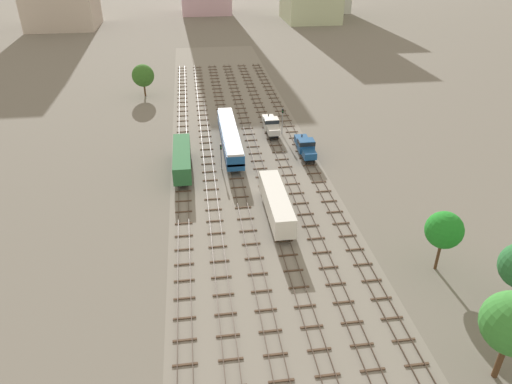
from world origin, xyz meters
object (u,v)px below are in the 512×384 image
(freight_boxcar_far_left_near, at_px, (182,158))
(passenger_coach_centre_left_midfar, at_px, (230,136))
(freight_boxcar_centre_nearest, at_px, (276,203))
(signal_post_nearest, at_px, (282,118))
(signal_post_near, at_px, (221,153))
(shunter_loco_right_mid, at_px, (305,146))
(shunter_loco_centre_right_far, at_px, (271,124))

(freight_boxcar_far_left_near, relative_size, passenger_coach_centre_left_midfar, 0.64)
(freight_boxcar_centre_nearest, distance_m, signal_post_nearest, 30.13)
(freight_boxcar_centre_nearest, bearing_deg, freight_boxcar_far_left_near, 128.76)
(freight_boxcar_centre_nearest, xyz_separation_m, signal_post_nearest, (6.42, 29.42, 0.93))
(passenger_coach_centre_left_midfar, bearing_deg, signal_post_nearest, 28.24)
(freight_boxcar_centre_nearest, relative_size, signal_post_near, 3.05)
(freight_boxcar_centre_nearest, xyz_separation_m, shunter_loco_right_mid, (8.56, 18.90, -0.44))
(signal_post_near, bearing_deg, shunter_loco_right_mid, 10.79)
(signal_post_nearest, relative_size, signal_post_near, 1.16)
(signal_post_nearest, bearing_deg, freight_boxcar_centre_nearest, -102.31)
(shunter_loco_centre_right_far, height_order, signal_post_near, signal_post_near)
(passenger_coach_centre_left_midfar, bearing_deg, signal_post_near, -105.69)
(freight_boxcar_centre_nearest, relative_size, shunter_loco_centre_right_far, 1.65)
(shunter_loco_right_mid, relative_size, passenger_coach_centre_left_midfar, 0.38)
(freight_boxcar_centre_nearest, distance_m, shunter_loco_centre_right_far, 30.26)
(shunter_loco_centre_right_far, relative_size, signal_post_nearest, 1.59)
(passenger_coach_centre_left_midfar, bearing_deg, freight_boxcar_centre_nearest, -79.73)
(shunter_loco_centre_right_far, bearing_deg, signal_post_nearest, -13.90)
(freight_boxcar_far_left_near, relative_size, shunter_loco_centre_right_far, 1.65)
(shunter_loco_right_mid, relative_size, shunter_loco_centre_right_far, 1.00)
(signal_post_near, bearing_deg, shunter_loco_centre_right_far, 52.40)
(shunter_loco_right_mid, bearing_deg, freight_boxcar_centre_nearest, -114.37)
(passenger_coach_centre_left_midfar, bearing_deg, shunter_loco_right_mid, -20.34)
(passenger_coach_centre_left_midfar, height_order, signal_post_near, signal_post_near)
(freight_boxcar_far_left_near, bearing_deg, passenger_coach_centre_left_midfar, 41.81)
(freight_boxcar_far_left_near, xyz_separation_m, passenger_coach_centre_left_midfar, (8.56, 7.66, 0.16))
(freight_boxcar_centre_nearest, distance_m, signal_post_near, 17.29)
(shunter_loco_centre_right_far, bearing_deg, freight_boxcar_centre_nearest, -98.13)
(freight_boxcar_far_left_near, height_order, passenger_coach_centre_left_midfar, passenger_coach_centre_left_midfar)
(freight_boxcar_centre_nearest, height_order, signal_post_nearest, signal_post_nearest)
(passenger_coach_centre_left_midfar, distance_m, shunter_loco_centre_right_far, 10.64)
(passenger_coach_centre_left_midfar, relative_size, shunter_loco_centre_right_far, 2.60)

